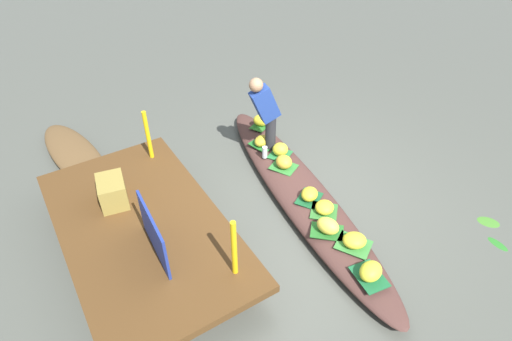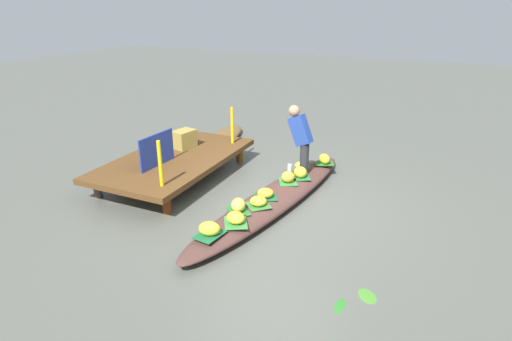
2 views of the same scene
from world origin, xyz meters
The scene contains 30 objects.
canal_water centered at (0.00, 0.00, 0.00)m, with size 40.00×40.00×0.00m, color #51544C.
dock_platform centered at (0.30, 2.16, 0.36)m, with size 3.20×1.80×0.42m.
vendor_boat centered at (0.00, 0.00, 0.12)m, with size 4.60×0.74×0.23m, color #4D2F2A.
moored_boat centered at (2.65, 2.45, 0.09)m, with size 2.14×0.64×0.19m, color brown.
leaf_mat_0 centered at (1.61, -0.37, 0.24)m, with size 0.36×0.24×0.01m, color #286C25.
banana_bunch_0 centered at (1.61, -0.37, 0.34)m, with size 0.26×0.18×0.20m, color yellow.
leaf_mat_1 centered at (-1.62, 0.27, 0.24)m, with size 0.41×0.29×0.01m, color #1B5F34.
banana_bunch_1 centered at (-1.62, 0.27, 0.33)m, with size 0.29×0.23×0.19m, color yellow.
leaf_mat_2 centered at (0.49, -0.05, 0.24)m, with size 0.36×0.30×0.01m, color #327E34.
banana_bunch_2 centered at (0.49, -0.05, 0.33)m, with size 0.26×0.23×0.19m, color gold.
leaf_mat_3 centered at (1.13, -0.08, 0.24)m, with size 0.37×0.27×0.01m, color #226E27.
banana_bunch_3 centered at (1.13, -0.08, 0.32)m, with size 0.26×0.21×0.16m, color gold.
leaf_mat_4 centered at (-0.84, 0.24, 0.24)m, with size 0.40×0.27×0.01m, color #256726.
banana_bunch_4 centered at (-0.84, 0.24, 0.34)m, with size 0.28×0.21×0.20m, color yellow.
leaf_mat_5 centered at (-0.55, 0.04, 0.24)m, with size 0.34×0.33×0.01m, color #33722F.
banana_bunch_5 centered at (-0.55, 0.04, 0.31)m, with size 0.24×0.25×0.14m, color yellow.
leaf_mat_6 centered at (-1.18, 0.11, 0.24)m, with size 0.40×0.32×0.01m, color #398037.
banana_bunch_6 centered at (-1.18, 0.11, 0.32)m, with size 0.28×0.25×0.16m, color yellow.
leaf_mat_7 centered at (0.77, -0.17, 0.24)m, with size 0.33×0.29×0.01m, color #26743A.
banana_bunch_7 centered at (0.77, -0.17, 0.34)m, with size 0.23×0.23×0.20m, color yellow.
leaf_mat_8 centered at (-0.25, 0.06, 0.24)m, with size 0.36×0.28×0.01m, color #19582E.
banana_bunch_8 centered at (-0.25, 0.06, 0.32)m, with size 0.26×0.22×0.16m, color gold.
vendor_person centered at (1.03, -0.06, 0.93)m, with size 0.25×0.48×1.22m.
water_bottle centered at (0.84, 0.06, 0.33)m, with size 0.08×0.08×0.19m, color silver.
market_banner centered at (-0.20, 2.16, 0.71)m, with size 0.86×0.03×0.58m, color navy.
railing_post_west centered at (-0.90, 1.56, 0.80)m, with size 0.06×0.06×0.75m, color yellow.
railing_post_east centered at (1.50, 1.56, 0.80)m, with size 0.06×0.06×0.75m, color yellow.
produce_crate centered at (0.85, 2.31, 0.60)m, with size 0.44×0.32×0.35m, color olive.
drifting_plant_1 centered at (-1.70, -1.86, 0.00)m, with size 0.28×0.19×0.01m, color #44832B.
drifting_plant_3 centered at (-2.01, -1.62, 0.00)m, with size 0.27×0.11×0.01m, color #2A7727.
Camera 1 is at (-3.42, 2.88, 4.10)m, focal length 29.76 mm.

